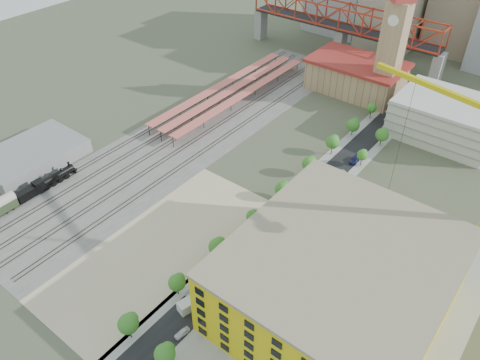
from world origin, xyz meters
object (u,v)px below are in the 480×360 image
Objects in this scene: clock_tower at (395,32)px; site_trailer_b at (224,275)px; locomotive at (48,182)px; car_0 at (192,291)px; construction_building at (339,280)px; site_trailer_a at (198,299)px; site_trailer_c at (248,251)px; site_trailer_d at (290,211)px.

clock_tower reaches higher than site_trailer_b.
car_0 is at bearing -2.64° from locomotive.
construction_building is at bearing 9.10° from locomotive.
site_trailer_a is 1.10× the size of site_trailer_c.
locomotive is at bearing -169.35° from site_trailer_a.
car_0 is at bearing -94.87° from site_trailer_b.
clock_tower is 107.36m from construction_building.
construction_building is 12.37× the size of car_0.
clock_tower reaches higher than site_trailer_c.
site_trailer_b is 30.10m from site_trailer_d.
construction_building is 27.26m from site_trailer_c.
car_0 is at bearing -87.57° from clock_tower.
site_trailer_c is 19.96m from site_trailer_d.
construction_building is 34.32m from site_trailer_d.
site_trailer_a is 19.86m from site_trailer_c.
locomotive is at bearing -116.82° from clock_tower.
site_trailer_b is (66.00, 5.48, -0.77)m from locomotive.
clock_tower is at bearing 108.78° from construction_building.
site_trailer_c is at bearing -85.39° from clock_tower.
clock_tower is 5.61× the size of site_trailer_c.
construction_building is at bearing 33.69° from car_0.
construction_building is 2.39× the size of locomotive.
construction_building is (34.00, -99.99, -19.29)m from clock_tower.
clock_tower is 103.14m from site_trailer_c.
construction_building is at bearing 50.44° from site_trailer_a.
locomotive is 2.28× the size of site_trailer_c.
site_trailer_b is (8.00, -109.24, -27.50)m from clock_tower.
site_trailer_b is at bearing 72.71° from car_0.
clock_tower reaches higher than construction_building.
site_trailer_b is 8.93m from car_0.
clock_tower is at bearing 95.04° from site_trailer_d.
construction_building is at bearing 34.38° from site_trailer_b.
clock_tower is at bearing 108.98° from site_trailer_b.
site_trailer_a is (8.00, -118.97, -27.30)m from clock_tower.
site_trailer_d is (66.00, 35.58, -0.76)m from locomotive.
site_trailer_a is 1.14× the size of site_trailer_d.
clock_tower is 84.16m from site_trailer_d.
locomotive reaches higher than site_trailer_d.
site_trailer_a is 3.35m from car_0.
site_trailer_d is (0.00, 30.10, 0.02)m from site_trailer_b.
locomotive reaches higher than site_trailer_b.
site_trailer_c is at bearing -90.73° from site_trailer_d.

